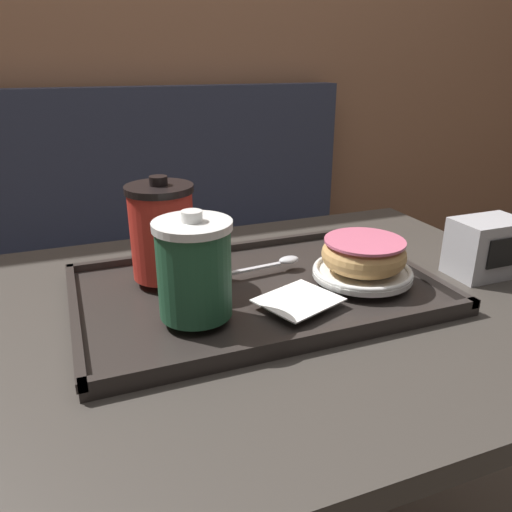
{
  "coord_description": "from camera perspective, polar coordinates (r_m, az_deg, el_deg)",
  "views": [
    {
      "loc": [
        -0.25,
        -0.6,
        1.08
      ],
      "look_at": [
        -0.0,
        0.02,
        0.81
      ],
      "focal_mm": 35.0,
      "sensor_mm": 36.0,
      "label": 1
    }
  ],
  "objects": [
    {
      "name": "wall_behind",
      "position": [
        1.73,
        -14.34,
        25.08
      ],
      "size": [
        8.0,
        0.05,
        2.4
      ],
      "color": "#9E6B4C",
      "rests_on": "ground_plane"
    },
    {
      "name": "spoon",
      "position": [
        0.8,
        2.42,
        -0.77
      ],
      "size": [
        0.15,
        0.03,
        0.01
      ],
      "rotation": [
        0.0,
        0.0,
        0.1
      ],
      "color": "silver",
      "rests_on": "serving_tray"
    },
    {
      "name": "serving_tray",
      "position": [
        0.75,
        0.0,
        -4.04
      ],
      "size": [
        0.53,
        0.34,
        0.02
      ],
      "color": "#282321",
      "rests_on": "cafe_table"
    },
    {
      "name": "napkin_dispenser",
      "position": [
        0.89,
        24.81,
        0.91
      ],
      "size": [
        0.11,
        0.08,
        0.09
      ],
      "color": "#B7B7BC",
      "rests_on": "cafe_table"
    },
    {
      "name": "donut_chocolate_glazed",
      "position": [
        0.76,
        12.21,
        0.26
      ],
      "size": [
        0.13,
        0.13,
        0.04
      ],
      "color": "tan",
      "rests_on": "plate_with_chocolate_donut"
    },
    {
      "name": "coffee_cup_front",
      "position": [
        0.63,
        -7.07,
        -1.39
      ],
      "size": [
        0.1,
        0.1,
        0.14
      ],
      "color": "#235638",
      "rests_on": "serving_tray"
    },
    {
      "name": "booth_bench",
      "position": [
        1.68,
        -10.24,
        -5.77
      ],
      "size": [
        1.31,
        0.44,
        1.0
      ],
      "color": "#33384C",
      "rests_on": "ground_plane"
    },
    {
      "name": "plate_with_chocolate_donut",
      "position": [
        0.77,
        12.04,
        -1.77
      ],
      "size": [
        0.15,
        0.15,
        0.01
      ],
      "color": "white",
      "rests_on": "serving_tray"
    },
    {
      "name": "cafe_table",
      "position": [
        0.82,
        0.78,
        -15.82
      ],
      "size": [
        0.94,
        0.7,
        0.75
      ],
      "color": "#38332D",
      "rests_on": "ground_plane"
    },
    {
      "name": "napkin_paper",
      "position": [
        0.69,
        4.87,
        -5.01
      ],
      "size": [
        0.13,
        0.12,
        0.0
      ],
      "rotation": [
        0.0,
        0.0,
        0.36
      ],
      "color": "white",
      "rests_on": "serving_tray"
    },
    {
      "name": "coffee_cup_rear",
      "position": [
        0.75,
        -10.7,
        2.83
      ],
      "size": [
        0.1,
        0.1,
        0.15
      ],
      "color": "red",
      "rests_on": "serving_tray"
    }
  ]
}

